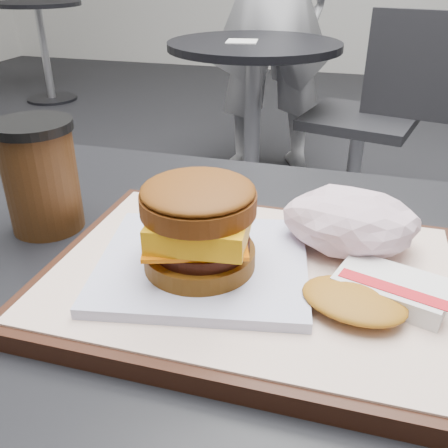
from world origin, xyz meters
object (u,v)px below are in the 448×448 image
serving_tray (252,279)px  hash_brown (375,293)px  coffee_cup (41,176)px  neighbor_table (253,92)px  customer_table (232,405)px  crumpled_wrapper (351,222)px  breakfast_sandwich (201,235)px  neighbor_chair (379,108)px

serving_tray → hash_brown: size_ratio=2.91×
coffee_cup → neighbor_table: bearing=94.3°
customer_table → neighbor_table: (-0.35, 1.65, -0.03)m
serving_tray → crumpled_wrapper: bearing=38.8°
breakfast_sandwich → coffee_cup: bearing=161.2°
crumpled_wrapper → breakfast_sandwich: bearing=-146.7°
hash_brown → neighbor_chair: size_ratio=0.15×
neighbor_table → customer_table: bearing=-78.0°
hash_brown → crumpled_wrapper: (-0.03, 0.09, 0.02)m
neighbor_chair → customer_table: bearing=-95.6°
hash_brown → neighbor_chair: neighbor_chair is taller
customer_table → neighbor_table: customer_table is taller
neighbor_chair → neighbor_table: bearing=-176.8°
hash_brown → coffee_cup: size_ratio=1.05×
coffee_cup → neighbor_table: (-0.12, 1.61, -0.28)m
customer_table → crumpled_wrapper: size_ratio=6.19×
breakfast_sandwich → hash_brown: size_ratio=1.67×
coffee_cup → neighbor_chair: coffee_cup is taller
neighbor_chair → serving_tray: bearing=-94.7°
crumpled_wrapper → coffee_cup: bearing=-178.0°
serving_tray → neighbor_table: bearing=102.6°
hash_brown → crumpled_wrapper: size_ratio=1.01×
customer_table → hash_brown: 0.26m
customer_table → breakfast_sandwich: size_ratio=3.68×
serving_tray → coffee_cup: bearing=167.8°
crumpled_wrapper → neighbor_table: size_ratio=0.17×
hash_brown → neighbor_table: size_ratio=0.17×
hash_brown → crumpled_wrapper: crumpled_wrapper is taller
crumpled_wrapper → customer_table: bearing=-155.9°
serving_tray → breakfast_sandwich: size_ratio=1.75×
hash_brown → coffee_cup: bearing=168.0°
coffee_cup → neighbor_chair: size_ratio=0.14×
customer_table → serving_tray: size_ratio=2.11×
crumpled_wrapper → hash_brown: bearing=-73.5°
customer_table → neighbor_chair: neighbor_chair is taller
serving_tray → neighbor_table: (-0.37, 1.67, -0.23)m
coffee_cup → neighbor_table: size_ratio=0.17×
crumpled_wrapper → neighbor_chair: neighbor_chair is taller
hash_brown → coffee_cup: (-0.36, 0.08, 0.03)m
customer_table → neighbor_chair: size_ratio=0.91×
breakfast_sandwich → coffee_cup: coffee_cup is taller
serving_tray → coffee_cup: 0.26m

